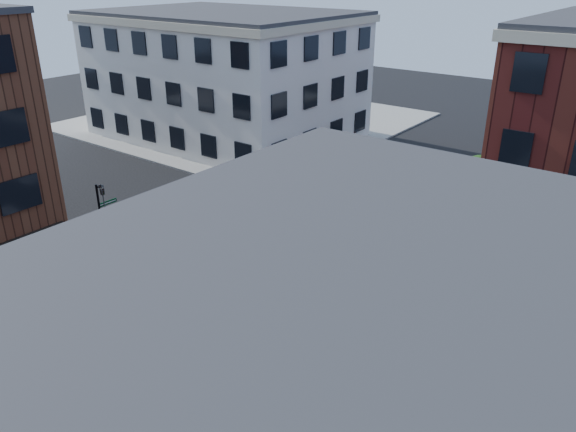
# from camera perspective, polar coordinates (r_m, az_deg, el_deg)

# --- Properties ---
(ground) EXTENTS (120.00, 120.00, 0.00)m
(ground) POSITION_cam_1_polar(r_m,az_deg,el_deg) (32.14, -0.76, -3.64)
(ground) COLOR black
(ground) RESTS_ON ground
(sidewalk_nw) EXTENTS (30.00, 30.00, 0.15)m
(sidewalk_nw) POSITION_cam_1_polar(r_m,az_deg,el_deg) (59.91, -4.21, 9.67)
(sidewalk_nw) COLOR gray
(sidewalk_nw) RESTS_ON ground
(building_nw) EXTENTS (22.00, 16.00, 11.00)m
(building_nw) POSITION_cam_1_polar(r_m,az_deg,el_deg) (53.84, -6.36, 13.86)
(building_nw) COLOR silver
(building_nw) RESTS_ON ground
(tree_near) EXTENTS (2.69, 2.69, 4.49)m
(tree_near) POSITION_cam_1_polar(r_m,az_deg,el_deg) (35.82, 19.00, 3.52)
(tree_near) COLOR black
(tree_near) RESTS_ON ground
(tree_far) EXTENTS (2.43, 2.43, 4.07)m
(tree_far) POSITION_cam_1_polar(r_m,az_deg,el_deg) (41.40, 21.77, 5.39)
(tree_far) COLOR black
(tree_far) RESTS_ON ground
(signal_pole) EXTENTS (1.29, 1.24, 4.60)m
(signal_pole) POSITION_cam_1_polar(r_m,az_deg,el_deg) (31.37, -18.25, 0.12)
(signal_pole) COLOR black
(signal_pole) RESTS_ON ground
(box_truck) EXTENTS (8.27, 2.64, 3.72)m
(box_truck) POSITION_cam_1_polar(r_m,az_deg,el_deg) (22.49, 17.18, -12.57)
(box_truck) COLOR silver
(box_truck) RESTS_ON ground
(traffic_cone) EXTENTS (0.45, 0.45, 0.75)m
(traffic_cone) POSITION_cam_1_polar(r_m,az_deg,el_deg) (30.88, -9.35, -4.46)
(traffic_cone) COLOR #E04609
(traffic_cone) RESTS_ON ground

